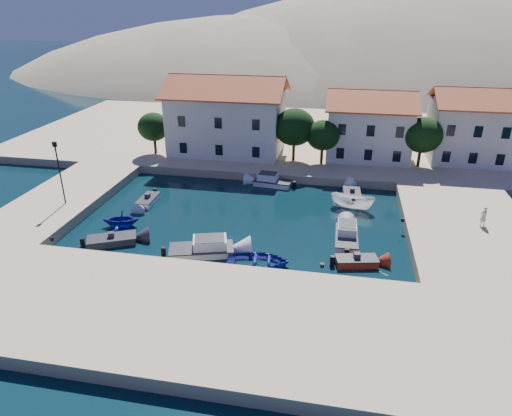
# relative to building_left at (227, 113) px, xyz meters

# --- Properties ---
(ground) EXTENTS (400.00, 400.00, 0.00)m
(ground) POSITION_rel_building_left_xyz_m (6.00, -28.00, -5.94)
(ground) COLOR black
(ground) RESTS_ON ground
(quay_south) EXTENTS (52.00, 12.00, 1.00)m
(quay_south) POSITION_rel_building_left_xyz_m (6.00, -34.00, -5.44)
(quay_south) COLOR #CEB48D
(quay_south) RESTS_ON ground
(quay_east) EXTENTS (11.00, 20.00, 1.00)m
(quay_east) POSITION_rel_building_left_xyz_m (26.50, -18.00, -5.44)
(quay_east) COLOR #CEB48D
(quay_east) RESTS_ON ground
(quay_west) EXTENTS (8.00, 20.00, 1.00)m
(quay_west) POSITION_rel_building_left_xyz_m (-13.00, -18.00, -5.44)
(quay_west) COLOR #CEB48D
(quay_west) RESTS_ON ground
(quay_north) EXTENTS (80.00, 36.00, 1.00)m
(quay_north) POSITION_rel_building_left_xyz_m (8.00, 10.00, -5.44)
(quay_north) COLOR #CEB48D
(quay_north) RESTS_ON ground
(hills) EXTENTS (254.00, 176.00, 99.00)m
(hills) POSITION_rel_building_left_xyz_m (26.64, 95.62, -29.34)
(hills) COLOR gray
(hills) RESTS_ON ground
(building_left) EXTENTS (14.70, 9.45, 9.70)m
(building_left) POSITION_rel_building_left_xyz_m (0.00, 0.00, 0.00)
(building_left) COLOR silver
(building_left) RESTS_ON quay_north
(building_mid) EXTENTS (10.50, 8.40, 8.30)m
(building_mid) POSITION_rel_building_left_xyz_m (18.00, 1.00, -0.71)
(building_mid) COLOR silver
(building_mid) RESTS_ON quay_north
(building_right) EXTENTS (9.45, 8.40, 8.80)m
(building_right) POSITION_rel_building_left_xyz_m (30.00, 2.00, -0.46)
(building_right) COLOR silver
(building_right) RESTS_ON quay_north
(trees) EXTENTS (37.30, 5.30, 6.45)m
(trees) POSITION_rel_building_left_xyz_m (10.51, -2.54, -1.10)
(trees) COLOR #382314
(trees) RESTS_ON quay_north
(lamppost) EXTENTS (0.35, 0.25, 6.22)m
(lamppost) POSITION_rel_building_left_xyz_m (-11.50, -20.00, -1.18)
(lamppost) COLOR black
(lamppost) RESTS_ON quay_west
(bollards) EXTENTS (29.36, 9.56, 0.30)m
(bollards) POSITION_rel_building_left_xyz_m (8.80, -24.13, -4.79)
(bollards) COLOR black
(bollards) RESTS_ON ground
(motorboat_grey_sw) EXTENTS (4.47, 3.41, 1.25)m
(motorboat_grey_sw) POSITION_rel_building_left_xyz_m (-4.15, -25.00, -5.64)
(motorboat_grey_sw) COLOR #2D2D31
(motorboat_grey_sw) RESTS_ON ground
(cabin_cruiser_south) EXTENTS (5.70, 3.67, 1.60)m
(cabin_cruiser_south) POSITION_rel_building_left_xyz_m (4.00, -25.31, -5.46)
(cabin_cruiser_south) COLOR white
(cabin_cruiser_south) RESTS_ON ground
(rowboat_south) EXTENTS (5.30, 4.03, 1.03)m
(rowboat_south) POSITION_rel_building_left_xyz_m (8.98, -26.14, -5.94)
(rowboat_south) COLOR navy
(rowboat_south) RESTS_ON ground
(motorboat_red_se) EXTENTS (3.52, 2.14, 1.25)m
(motorboat_red_se) POSITION_rel_building_left_xyz_m (16.61, -24.63, -5.64)
(motorboat_red_se) COLOR maroon
(motorboat_red_se) RESTS_ON ground
(cabin_cruiser_east) EXTENTS (1.99, 4.75, 1.60)m
(cabin_cruiser_east) POSITION_rel_building_left_xyz_m (15.79, -20.86, -5.46)
(cabin_cruiser_east) COLOR white
(cabin_cruiser_east) RESTS_ON ground
(boat_east) EXTENTS (4.73, 2.70, 1.72)m
(boat_east) POSITION_rel_building_left_xyz_m (16.27, -13.79, -5.94)
(boat_east) COLOR white
(boat_east) RESTS_ON ground
(motorboat_white_ne) EXTENTS (2.04, 3.98, 1.25)m
(motorboat_white_ne) POSITION_rel_building_left_xyz_m (16.27, -10.78, -5.64)
(motorboat_white_ne) COLOR white
(motorboat_white_ne) RESTS_ON ground
(rowboat_west) EXTENTS (3.90, 3.57, 1.74)m
(rowboat_west) POSITION_rel_building_left_xyz_m (-4.85, -21.75, -5.94)
(rowboat_west) COLOR navy
(rowboat_west) RESTS_ON ground
(motorboat_white_west) EXTENTS (1.59, 3.46, 1.25)m
(motorboat_white_west) POSITION_rel_building_left_xyz_m (-4.53, -16.29, -5.64)
(motorboat_white_west) COLOR white
(motorboat_white_west) RESTS_ON ground
(cabin_cruiser_north) EXTENTS (4.44, 2.34, 1.60)m
(cabin_cruiser_north) POSITION_rel_building_left_xyz_m (7.44, -9.00, -5.46)
(cabin_cruiser_north) COLOR white
(cabin_cruiser_north) RESTS_ON ground
(pedestrian) EXTENTS (0.77, 0.65, 1.80)m
(pedestrian) POSITION_rel_building_left_xyz_m (27.50, -17.50, -4.03)
(pedestrian) COLOR beige
(pedestrian) RESTS_ON quay_east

